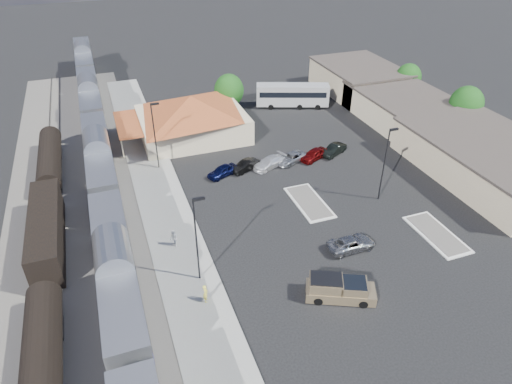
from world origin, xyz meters
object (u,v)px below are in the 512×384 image
object	(u,v)px
pickup_truck	(341,289)
suv	(352,243)
station_depot	(192,116)
coach_bus	(292,94)

from	to	relation	value
pickup_truck	suv	size ratio (longest dim) A/B	1.29
station_depot	pickup_truck	bearing A→B (deg)	-82.73
station_depot	pickup_truck	xyz separation A→B (m)	(4.65, -36.43, -2.14)
suv	coach_bus	size ratio (longest dim) A/B	0.41
suv	station_depot	bearing A→B (deg)	14.92
coach_bus	suv	bearing A→B (deg)	-174.22
station_depot	coach_bus	world-z (taller)	station_depot
pickup_truck	coach_bus	size ratio (longest dim) A/B	0.53
suv	pickup_truck	bearing A→B (deg)	140.75
suv	coach_bus	bearing A→B (deg)	-15.81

